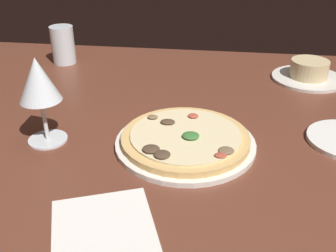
% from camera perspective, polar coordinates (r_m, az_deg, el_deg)
% --- Properties ---
extents(dining_table, '(1.50, 1.10, 0.04)m').
position_cam_1_polar(dining_table, '(0.80, -2.35, -2.36)').
color(dining_table, brown).
rests_on(dining_table, ground).
extents(pizza_main, '(0.27, 0.27, 0.03)m').
position_cam_1_polar(pizza_main, '(0.75, 2.50, -2.04)').
color(pizza_main, silver).
rests_on(pizza_main, dining_table).
extents(ramekin_on_saucer, '(0.19, 0.19, 0.05)m').
position_cam_1_polar(ramekin_on_saucer, '(1.11, 19.61, 7.28)').
color(ramekin_on_saucer, silver).
rests_on(ramekin_on_saucer, dining_table).
extents(wine_glass_near, '(0.08, 0.08, 0.17)m').
position_cam_1_polar(wine_glass_near, '(0.75, -18.18, 5.98)').
color(wine_glass_near, silver).
rests_on(wine_glass_near, dining_table).
extents(water_glass, '(0.07, 0.07, 0.11)m').
position_cam_1_polar(water_glass, '(1.20, -14.86, 10.93)').
color(water_glass, silver).
rests_on(water_glass, dining_table).
extents(paper_menu, '(0.21, 0.25, 0.00)m').
position_cam_1_polar(paper_menu, '(0.56, -8.96, -16.61)').
color(paper_menu, white).
rests_on(paper_menu, dining_table).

